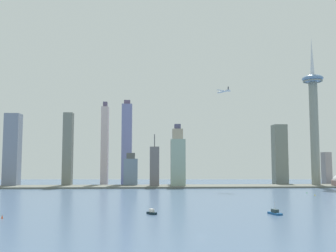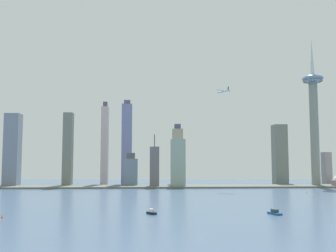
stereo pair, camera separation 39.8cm
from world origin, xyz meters
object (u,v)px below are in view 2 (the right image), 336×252
at_px(skyscraper_9, 327,168).
at_px(skyscraper_8, 154,167).
at_px(skyscraper_6, 178,156).
at_px(channel_buoy_2, 2,217).
at_px(channel_buoy_0, 307,193).
at_px(skyscraper_1, 280,154).
at_px(boat_0, 152,212).
at_px(skyscraper_7, 178,163).
at_px(channel_buoy_1, 315,195).
at_px(skyscraper_4, 127,143).
at_px(boat_3, 275,213).
at_px(skyscraper_0, 68,149).
at_px(skyscraper_2, 12,150).
at_px(observation_tower, 314,111).
at_px(skyscraper_5, 105,145).
at_px(airplane, 223,91).
at_px(skyscraper_3, 131,171).

bearing_deg(skyscraper_9, skyscraper_8, -167.29).
distance_m(skyscraper_6, channel_buoy_2, 489.17).
distance_m(channel_buoy_0, channel_buoy_2, 423.61).
relative_size(skyscraper_1, boat_0, 11.93).
bearing_deg(skyscraper_7, channel_buoy_1, -45.12).
bearing_deg(skyscraper_4, boat_3, -70.21).
height_order(skyscraper_7, skyscraper_8, skyscraper_8).
distance_m(skyscraper_4, skyscraper_7, 127.19).
relative_size(skyscraper_4, skyscraper_8, 1.77).
xyz_separation_m(skyscraper_6, skyscraper_8, (-48.17, -82.33, -21.34)).
bearing_deg(boat_3, skyscraper_0, 19.52).
distance_m(skyscraper_2, channel_buoy_0, 517.32).
relative_size(skyscraper_0, skyscraper_4, 0.81).
distance_m(observation_tower, boat_0, 499.74).
distance_m(observation_tower, skyscraper_4, 367.86).
bearing_deg(skyscraper_8, channel_buoy_0, -31.53).
bearing_deg(skyscraper_5, skyscraper_6, 1.58).
bearing_deg(skyscraper_4, skyscraper_2, -167.98).
bearing_deg(boat_0, skyscraper_4, 146.62).
bearing_deg(airplane, skyscraper_0, 45.31).
height_order(skyscraper_0, skyscraper_1, skyscraper_0).
relative_size(skyscraper_5, channel_buoy_0, 88.12).
bearing_deg(channel_buoy_2, channel_buoy_1, 29.13).
xyz_separation_m(skyscraper_7, channel_buoy_1, (174.96, -175.68, -42.32)).
relative_size(skyscraper_2, channel_buoy_0, 71.74).
bearing_deg(skyscraper_4, boat_0, -83.81).
xyz_separation_m(skyscraper_3, skyscraper_7, (86.91, -28.28, 15.58)).
xyz_separation_m(observation_tower, skyscraper_2, (-566.53, 15.63, -75.41)).
relative_size(observation_tower, channel_buoy_0, 151.46).
height_order(skyscraper_1, skyscraper_7, skyscraper_1).
bearing_deg(channel_buoy_2, skyscraper_4, 80.09).
relative_size(skyscraper_8, channel_buoy_0, 50.79).
height_order(skyscraper_2, skyscraper_7, skyscraper_2).
distance_m(skyscraper_0, channel_buoy_0, 426.45).
height_order(skyscraper_2, boat_3, skyscraper_2).
distance_m(skyscraper_8, airplane, 182.74).
height_order(skyscraper_4, skyscraper_7, skyscraper_4).
distance_m(skyscraper_8, channel_buoy_1, 281.28).
bearing_deg(skyscraper_5, observation_tower, -9.12).
relative_size(skyscraper_8, skyscraper_9, 1.46).
bearing_deg(channel_buoy_0, channel_buoy_1, -97.11).
bearing_deg(skyscraper_6, observation_tower, -15.04).
relative_size(skyscraper_3, skyscraper_7, 0.72).
bearing_deg(airplane, channel_buoy_2, 112.12).
xyz_separation_m(skyscraper_1, boat_3, (-159.73, -443.42, -59.57)).
bearing_deg(airplane, skyscraper_8, 42.72).
bearing_deg(boat_0, skyscraper_0, 162.26).
bearing_deg(skyscraper_7, boat_3, -80.80).
xyz_separation_m(skyscraper_3, boat_3, (144.95, -386.68, -26.35)).
xyz_separation_m(skyscraper_2, boat_0, (254.78, -379.73, -65.95)).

